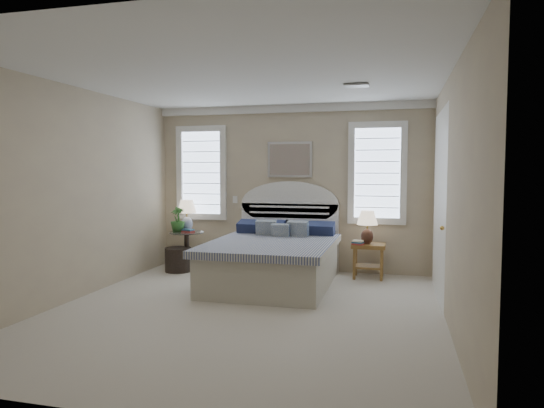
{
  "coord_description": "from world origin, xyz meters",
  "views": [
    {
      "loc": [
        1.7,
        -5.28,
        1.65
      ],
      "look_at": [
        0.08,
        1.0,
        1.19
      ],
      "focal_mm": 32.0,
      "sensor_mm": 36.0,
      "label": 1
    }
  ],
  "objects_px": {
    "nightstand_right": "(368,253)",
    "lamp_left": "(187,212)",
    "floor_pot": "(178,260)",
    "side_table_left": "(187,246)",
    "lamp_right": "(367,224)",
    "bed": "(275,257)"
  },
  "relations": [
    {
      "from": "bed",
      "to": "nightstand_right",
      "type": "relative_size",
      "value": 4.29
    },
    {
      "from": "nightstand_right",
      "to": "lamp_right",
      "type": "relative_size",
      "value": 1.04
    },
    {
      "from": "side_table_left",
      "to": "floor_pot",
      "type": "distance_m",
      "value": 0.27
    },
    {
      "from": "nightstand_right",
      "to": "lamp_left",
      "type": "relative_size",
      "value": 1.01
    },
    {
      "from": "bed",
      "to": "lamp_left",
      "type": "relative_size",
      "value": 4.34
    },
    {
      "from": "bed",
      "to": "lamp_left",
      "type": "distance_m",
      "value": 1.94
    },
    {
      "from": "floor_pot",
      "to": "nightstand_right",
      "type": "bearing_deg",
      "value": 5.04
    },
    {
      "from": "side_table_left",
      "to": "lamp_right",
      "type": "relative_size",
      "value": 1.24
    },
    {
      "from": "side_table_left",
      "to": "lamp_left",
      "type": "bearing_deg",
      "value": 111.07
    },
    {
      "from": "bed",
      "to": "side_table_left",
      "type": "xyz_separation_m",
      "value": [
        -1.65,
        0.59,
        0.0
      ]
    },
    {
      "from": "bed",
      "to": "floor_pot",
      "type": "xyz_separation_m",
      "value": [
        -1.73,
        0.43,
        -0.19
      ]
    },
    {
      "from": "side_table_left",
      "to": "lamp_right",
      "type": "bearing_deg",
      "value": 1.58
    },
    {
      "from": "side_table_left",
      "to": "nightstand_right",
      "type": "relative_size",
      "value": 1.19
    },
    {
      "from": "lamp_right",
      "to": "bed",
      "type": "bearing_deg",
      "value": -152.2
    },
    {
      "from": "bed",
      "to": "nightstand_right",
      "type": "xyz_separation_m",
      "value": [
        1.3,
        0.69,
        0.0
      ]
    },
    {
      "from": "lamp_left",
      "to": "lamp_right",
      "type": "height_order",
      "value": "lamp_left"
    },
    {
      "from": "nightstand_right",
      "to": "lamp_left",
      "type": "bearing_deg",
      "value": 179.3
    },
    {
      "from": "lamp_left",
      "to": "lamp_right",
      "type": "bearing_deg",
      "value": -1.08
    },
    {
      "from": "nightstand_right",
      "to": "lamp_left",
      "type": "xyz_separation_m",
      "value": [
        -3.0,
        0.04,
        0.56
      ]
    },
    {
      "from": "bed",
      "to": "floor_pot",
      "type": "distance_m",
      "value": 1.79
    },
    {
      "from": "nightstand_right",
      "to": "floor_pot",
      "type": "bearing_deg",
      "value": -174.96
    },
    {
      "from": "side_table_left",
      "to": "nightstand_right",
      "type": "xyz_separation_m",
      "value": [
        2.95,
        0.1,
        -0.0
      ]
    }
  ]
}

